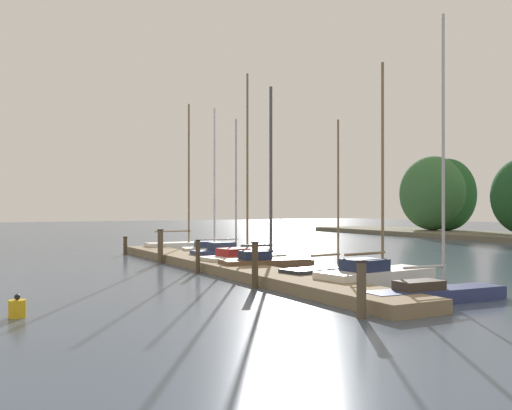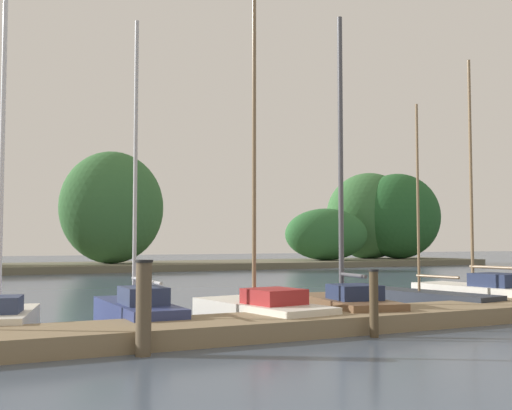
% 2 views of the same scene
% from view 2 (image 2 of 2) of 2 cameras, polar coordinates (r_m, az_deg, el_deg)
% --- Properties ---
extents(dock_pier, '(21.28, 1.80, 0.35)m').
position_cam_2_polar(dock_pier, '(13.03, 7.56, -10.45)').
color(dock_pier, '#847051').
rests_on(dock_pier, ground).
extents(far_shore, '(58.88, 8.04, 7.35)m').
position_cam_2_polar(far_shore, '(41.58, -8.42, -1.38)').
color(far_shore, '#66604C').
rests_on(far_shore, ground).
extents(sailboat_2, '(1.11, 3.90, 6.57)m').
position_cam_2_polar(sailboat_2, '(13.44, -10.90, -9.36)').
color(sailboat_2, navy).
rests_on(sailboat_2, ground).
extents(sailboat_3, '(1.89, 4.02, 8.11)m').
position_cam_2_polar(sailboat_3, '(13.69, 0.24, -9.31)').
color(sailboat_3, silver).
rests_on(sailboat_3, ground).
extents(sailboat_4, '(1.79, 3.72, 7.14)m').
position_cam_2_polar(sailboat_4, '(14.67, 8.09, -8.69)').
color(sailboat_4, brown).
rests_on(sailboat_4, ground).
extents(sailboat_5, '(1.69, 4.30, 5.52)m').
position_cam_2_polar(sailboat_5, '(17.35, 14.97, -8.27)').
color(sailboat_5, '#232833').
rests_on(sailboat_5, ground).
extents(sailboat_6, '(1.81, 4.41, 7.06)m').
position_cam_2_polar(sailboat_6, '(18.84, 19.67, -7.45)').
color(sailboat_6, silver).
rests_on(sailboat_6, ground).
extents(mooring_piling_1, '(0.28, 0.28, 1.50)m').
position_cam_2_polar(mooring_piling_1, '(10.11, -10.22, -9.18)').
color(mooring_piling_1, brown).
rests_on(mooring_piling_1, ground).
extents(mooring_piling_2, '(0.19, 0.19, 1.27)m').
position_cam_2_polar(mooring_piling_2, '(12.09, 10.71, -8.76)').
color(mooring_piling_2, '#4C3D28').
rests_on(mooring_piling_2, ground).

